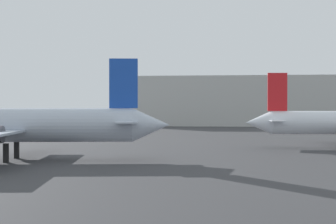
% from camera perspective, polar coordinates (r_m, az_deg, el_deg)
% --- Properties ---
extents(airplane_on_taxiway, '(34.79, 23.27, 10.30)m').
position_cam_1_polar(airplane_on_taxiway, '(50.56, -19.55, -1.51)').
color(airplane_on_taxiway, '#B2BCCC').
rests_on(airplane_on_taxiway, ground_plane).
extents(terminal_building, '(73.92, 19.64, 13.76)m').
position_cam_1_polar(terminal_building, '(137.82, 10.37, 1.28)').
color(terminal_building, '#B7B7B2').
rests_on(terminal_building, ground_plane).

